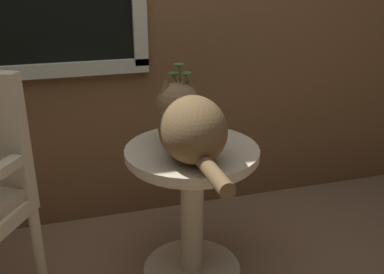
% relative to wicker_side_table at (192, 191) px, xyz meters
% --- Properties ---
extents(wicker_side_table, '(0.57, 0.57, 0.64)m').
position_rel_wicker_side_table_xyz_m(wicker_side_table, '(0.00, 0.00, 0.00)').
color(wicker_side_table, beige).
rests_on(wicker_side_table, ground_plane).
extents(cat, '(0.27, 0.66, 0.29)m').
position_rel_wicker_side_table_xyz_m(cat, '(-0.03, -0.08, 0.34)').
color(cat, brown).
rests_on(cat, wicker_side_table).
extents(pewter_vase_with_ivy, '(0.14, 0.14, 0.34)m').
position_rel_wicker_side_table_xyz_m(pewter_vase_with_ivy, '(-0.02, 0.11, 0.31)').
color(pewter_vase_with_ivy, gray).
rests_on(pewter_vase_with_ivy, wicker_side_table).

